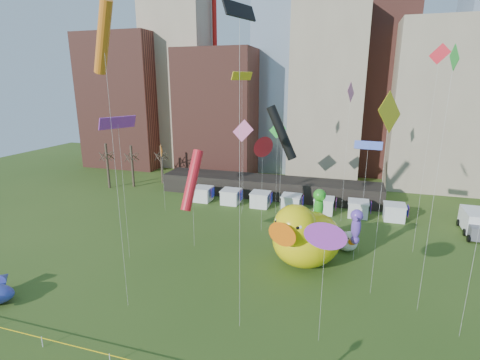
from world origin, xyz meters
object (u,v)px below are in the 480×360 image
(big_duck, at_px, (304,236))
(seahorse_green, at_px, (319,204))
(seahorse_purple, at_px, (356,224))
(small_duck, at_px, (347,241))
(box_truck, at_px, (475,223))

(big_duck, height_order, seahorse_green, big_duck)
(seahorse_purple, bearing_deg, big_duck, -143.68)
(big_duck, distance_m, seahorse_purple, 6.01)
(seahorse_green, relative_size, seahorse_purple, 1.16)
(small_duck, height_order, box_truck, box_truck)
(seahorse_green, bearing_deg, box_truck, 5.96)
(box_truck, bearing_deg, big_duck, -141.49)
(small_duck, distance_m, seahorse_purple, 4.03)
(box_truck, bearing_deg, seahorse_purple, -138.67)
(small_duck, height_order, seahorse_purple, seahorse_purple)
(small_duck, xyz_separation_m, seahorse_purple, (0.80, -2.38, 3.15))
(seahorse_purple, relative_size, box_truck, 0.88)
(big_duck, bearing_deg, seahorse_purple, 50.19)
(big_duck, xyz_separation_m, small_duck, (4.46, 5.11, -2.18))
(seahorse_green, distance_m, box_truck, 22.04)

